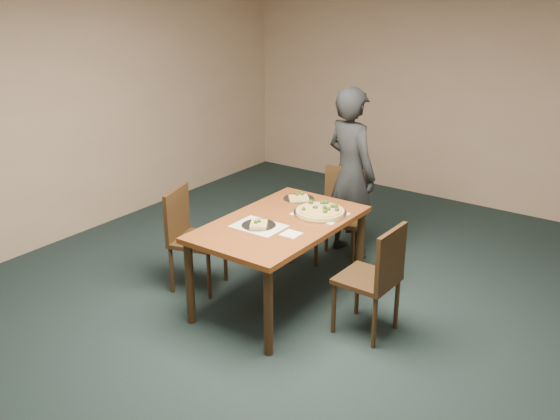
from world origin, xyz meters
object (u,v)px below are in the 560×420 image
Objects in this scene: dining_table at (280,232)px; chair_far at (342,209)px; diner at (351,173)px; chair_left at (189,233)px; slice_plate_near at (259,225)px; chair_right at (376,274)px; pizza_pan at (320,211)px; slice_plate_far at (299,198)px.

dining_table is 1.09m from chair_far.
dining_table is at bearing 111.20° from diner.
dining_table is 0.89× the size of diner.
chair_left is 3.25× the size of slice_plate_near.
chair_right is at bearing -64.56° from chair_far.
dining_table is 1.65× the size of chair_far.
dining_table is 0.90m from chair_right.
chair_far is 1.40m from chair_right.
chair_left is (-0.83, -0.21, -0.14)m from dining_table.
slice_plate_near is (-0.26, -0.53, -0.01)m from pizza_pan.
slice_plate_near is at bearing -115.92° from pizza_pan.
diner reaches higher than dining_table.
dining_table is 5.36× the size of slice_plate_far.
dining_table is at bearing -87.17° from chair_right.
slice_plate_far reaches higher than dining_table.
slice_plate_near is at bearing -113.00° from dining_table.
diner is (-0.93, 1.21, 0.33)m from chair_right.
chair_left and chair_right have the same top height.
chair_far is 0.81m from pizza_pan.
diner is at bearing 78.99° from chair_far.
slice_plate_near is at bearing -82.61° from slice_plate_far.
slice_plate_near is at bearing -105.37° from chair_left.
pizza_pan is (0.21, -0.74, 0.26)m from chair_far.
chair_far is 3.25× the size of slice_plate_near.
slice_plate_far is (0.66, 0.74, 0.25)m from chair_left.
slice_plate_far is (-0.14, -0.55, 0.25)m from chair_far.
pizza_pan is at bearing -89.90° from chair_far.
slice_plate_far is (-0.09, 0.72, -0.00)m from slice_plate_near.
chair_left is 3.25× the size of slice_plate_far.
chair_left is 2.01× the size of pizza_pan.
chair_far is 0.62m from slice_plate_far.
chair_left is 1.68m from diner.
slice_plate_near reaches higher than dining_table.
diner is 6.01× the size of slice_plate_far.
slice_plate_far is (-0.17, 0.53, 0.10)m from dining_table.
chair_right reaches higher than slice_plate_far.
dining_table is 0.23m from slice_plate_near.
pizza_pan is 0.40m from slice_plate_far.
diner is (0.79, 1.45, 0.33)m from chair_left.
chair_left reaches higher than slice_plate_far.
chair_left is at bearing -178.08° from slice_plate_near.
chair_far is 1.29m from slice_plate_near.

